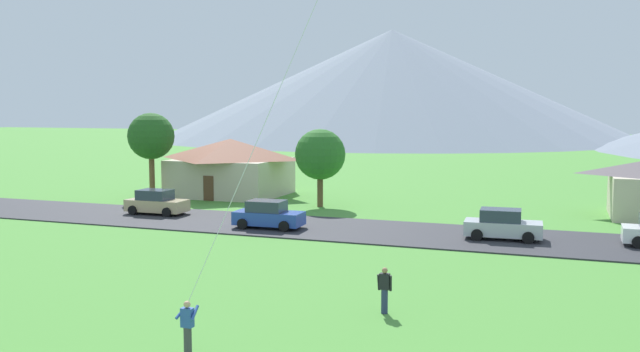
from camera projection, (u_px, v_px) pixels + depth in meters
road_strip at (406, 233)px, 39.33m from camera, size 160.00×7.70×0.08m
mountain_far_east_ridge at (391, 84)px, 165.51m from camera, size 115.26×115.26×26.67m
house_left_center at (231, 166)px, 56.83m from camera, size 9.44×8.26×4.80m
tree_near_left at (320, 155)px, 49.90m from camera, size 3.79×3.79×5.84m
tree_left_of_center at (151, 137)px, 53.83m from camera, size 3.73×3.73×7.00m
parked_car_tan_west_end at (157, 203)px, 46.25m from camera, size 4.22×2.11×1.68m
parked_car_blue_mid_west at (268, 215)px, 40.85m from camera, size 4.25×2.18×1.68m
parked_car_silver_mid_east at (502, 225)px, 37.33m from camera, size 4.28×2.23×1.68m
watcher_person at (385, 289)px, 24.00m from camera, size 0.56×0.24×1.68m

